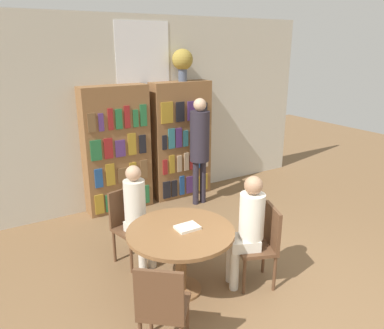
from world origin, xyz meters
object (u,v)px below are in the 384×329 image
Objects in this scene: seated_reader_right at (248,225)px; librarian_standing at (200,140)px; flower_vase at (182,61)px; chair_near_camera at (162,305)px; chair_left_side at (129,222)px; reading_table at (181,241)px; chair_far_side at (262,241)px; seated_reader_left at (138,211)px; bookshelf_left at (117,150)px; bookshelf_right at (181,140)px.

librarian_standing is at bearing 2.05° from seated_reader_right.
chair_near_camera is (-2.00, -3.08, -1.79)m from flower_vase.
seated_reader_right is (0.89, -1.14, 0.22)m from chair_left_side.
chair_far_side is at bearing -21.67° from reading_table.
chair_left_side is 0.72× the size of seated_reader_left.
flower_vase is 0.41× the size of seated_reader_left.
seated_reader_left is at bearing 113.71° from chair_near_camera.
seated_reader_left is at bearing -143.68° from librarian_standing.
librarian_standing is (0.01, -0.51, -1.21)m from flower_vase.
flower_vase is 3.31m from chair_far_side.
flower_vase is 0.56× the size of chair_near_camera.
chair_near_camera is 0.71× the size of seated_reader_right.
seated_reader_left is 0.71× the size of librarian_standing.
reading_table is 0.73m from seated_reader_left.
chair_left_side is (-0.22, 0.87, -0.09)m from reading_table.
bookshelf_left is at bearing -120.85° from chair_left_side.
chair_near_camera is at bearing -127.99° from librarian_standing.
librarian_standing is (2.01, 2.58, 0.58)m from chair_near_camera.
bookshelf_right is 0.51m from librarian_standing.
reading_table is 1.24× the size of chair_left_side.
bookshelf_right reaches higher than seated_reader_right.
flower_vase is 3.17m from seated_reader_right.
reading_table is 0.90m from chair_near_camera.
librarian_standing reaches higher than seated_reader_left.
flower_vase is at bearing 0.23° from bookshelf_left.
reading_table is at bearing 90.00° from seated_reader_left.
flower_vase is 1.31m from librarian_standing.
librarian_standing is at bearing 91.68° from chair_near_camera.
chair_near_camera is at bearing -129.67° from reading_table.
bookshelf_left is 2.18× the size of chair_near_camera.
bookshelf_right is 2.18× the size of chair_near_camera.
reading_table is (-0.23, -2.38, -0.39)m from bookshelf_left.
chair_left_side is 0.71× the size of seated_reader_right.
seated_reader_left is 0.99× the size of seated_reader_right.
seated_reader_right reaches higher than reading_table.
bookshelf_left is 2.70m from seated_reader_right.
bookshelf_left is 2.83m from chair_far_side.
librarian_standing is (0.77, 2.15, 0.35)m from seated_reader_right.
bookshelf_left is 3.86× the size of flower_vase.
flower_vase reaches higher than seated_reader_left.
seated_reader_left is (0.40, 1.39, 0.20)m from chair_near_camera.
reading_table is at bearing -95.40° from bookshelf_left.
bookshelf_right is at bearing -173.51° from flower_vase.
seated_reader_right is at bearing -105.03° from bookshelf_right.
chair_near_camera is 1.61m from chair_left_side.
bookshelf_right reaches higher than librarian_standing.
bookshelf_right is 1.31m from flower_vase.
chair_near_camera and chair_far_side have the same top height.
bookshelf_left is at bearing 157.53° from librarian_standing.
bookshelf_left reaches higher than seated_reader_right.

